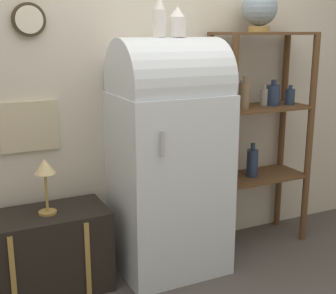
{
  "coord_description": "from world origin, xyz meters",
  "views": [
    {
      "loc": [
        -1.31,
        -2.44,
        1.63
      ],
      "look_at": [
        -0.01,
        0.26,
        0.87
      ],
      "focal_mm": 50.0,
      "sensor_mm": 36.0,
      "label": 1
    }
  ],
  "objects_px": {
    "suitcase_trunk": "(44,253)",
    "vase_left": "(159,17)",
    "vase_center": "(177,23)",
    "desk_lamp": "(45,173)",
    "refrigerator": "(169,154)",
    "globe": "(260,9)"
  },
  "relations": [
    {
      "from": "globe",
      "to": "vase_center",
      "type": "height_order",
      "value": "globe"
    },
    {
      "from": "vase_center",
      "to": "globe",
      "type": "bearing_deg",
      "value": 8.58
    },
    {
      "from": "refrigerator",
      "to": "suitcase_trunk",
      "type": "height_order",
      "value": "refrigerator"
    },
    {
      "from": "refrigerator",
      "to": "globe",
      "type": "distance_m",
      "value": 1.23
    },
    {
      "from": "suitcase_trunk",
      "to": "globe",
      "type": "xyz_separation_m",
      "value": [
        1.62,
        0.07,
        1.5
      ]
    },
    {
      "from": "refrigerator",
      "to": "vase_left",
      "type": "relative_size",
      "value": 6.16
    },
    {
      "from": "refrigerator",
      "to": "globe",
      "type": "bearing_deg",
      "value": 8.67
    },
    {
      "from": "vase_left",
      "to": "refrigerator",
      "type": "bearing_deg",
      "value": -13.37
    },
    {
      "from": "refrigerator",
      "to": "vase_center",
      "type": "bearing_deg",
      "value": 9.62
    },
    {
      "from": "suitcase_trunk",
      "to": "vase_center",
      "type": "distance_m",
      "value": 1.67
    },
    {
      "from": "vase_center",
      "to": "suitcase_trunk",
      "type": "bearing_deg",
      "value": 177.47
    },
    {
      "from": "refrigerator",
      "to": "suitcase_trunk",
      "type": "bearing_deg",
      "value": 176.54
    },
    {
      "from": "refrigerator",
      "to": "vase_left",
      "type": "height_order",
      "value": "vase_left"
    },
    {
      "from": "globe",
      "to": "vase_left",
      "type": "bearing_deg",
      "value": -172.89
    },
    {
      "from": "suitcase_trunk",
      "to": "desk_lamp",
      "type": "xyz_separation_m",
      "value": [
        0.03,
        -0.02,
        0.53
      ]
    },
    {
      "from": "desk_lamp",
      "to": "vase_center",
      "type": "bearing_deg",
      "value": -1.34
    },
    {
      "from": "globe",
      "to": "desk_lamp",
      "type": "bearing_deg",
      "value": -176.88
    },
    {
      "from": "suitcase_trunk",
      "to": "desk_lamp",
      "type": "bearing_deg",
      "value": -30.92
    },
    {
      "from": "suitcase_trunk",
      "to": "desk_lamp",
      "type": "distance_m",
      "value": 0.53
    },
    {
      "from": "suitcase_trunk",
      "to": "desk_lamp",
      "type": "relative_size",
      "value": 2.29
    },
    {
      "from": "vase_center",
      "to": "desk_lamp",
      "type": "bearing_deg",
      "value": 178.66
    },
    {
      "from": "suitcase_trunk",
      "to": "vase_left",
      "type": "height_order",
      "value": "vase_left"
    }
  ]
}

